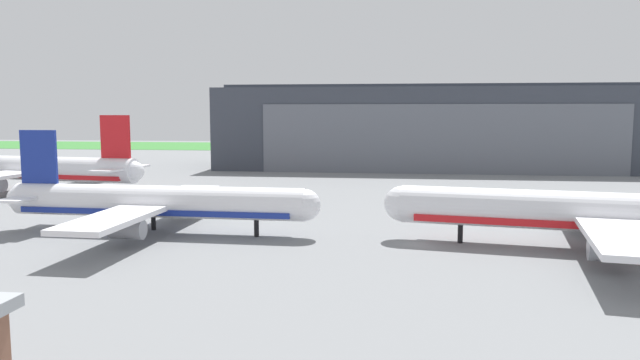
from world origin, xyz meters
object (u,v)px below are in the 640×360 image
at_px(airliner_near_right, 157,203).
at_px(airliner_far_right, 28,169).
at_px(maintenance_hangar, 436,128).
at_px(airliner_near_left, 598,214).

bearing_deg(airliner_near_right, airliner_far_right, 139.23).
bearing_deg(airliner_near_right, maintenance_hangar, 67.03).
height_order(maintenance_hangar, airliner_near_left, maintenance_hangar).
xyz_separation_m(airliner_near_left, airliner_near_right, (-48.01, 2.94, -0.23)).
bearing_deg(airliner_near_right, airliner_near_left, -3.51).
relative_size(maintenance_hangar, airliner_far_right, 2.39).
bearing_deg(maintenance_hangar, airliner_near_right, -112.97).
bearing_deg(airliner_near_left, airliner_near_right, 176.49).
relative_size(maintenance_hangar, airliner_near_right, 2.84).
xyz_separation_m(airliner_far_right, airliner_near_left, (85.03, -34.86, -0.25)).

